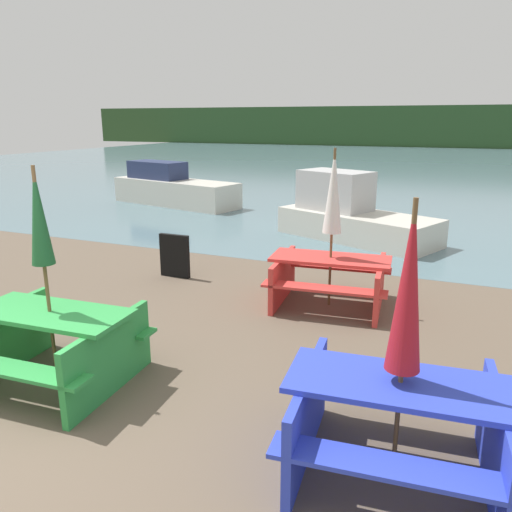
{
  "coord_description": "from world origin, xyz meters",
  "views": [
    {
      "loc": [
        3.5,
        -2.25,
        2.64
      ],
      "look_at": [
        0.96,
        3.77,
        0.85
      ],
      "focal_mm": 35.0,
      "sensor_mm": 36.0,
      "label": 1
    }
  ],
  "objects_px": {
    "picnic_table_red": "(330,276)",
    "umbrella_white": "(333,192)",
    "umbrella_crimson": "(408,289)",
    "signboard": "(175,256)",
    "picnic_table_blue": "(397,419)",
    "umbrella_darkgreen": "(39,220)",
    "boat": "(350,215)",
    "picnic_table_green": "(53,340)",
    "boat_second": "(172,188)"
  },
  "relations": [
    {
      "from": "picnic_table_green",
      "to": "boat",
      "type": "xyz_separation_m",
      "value": [
        1.36,
        7.69,
        0.08
      ]
    },
    {
      "from": "picnic_table_green",
      "to": "signboard",
      "type": "bearing_deg",
      "value": 102.21
    },
    {
      "from": "umbrella_white",
      "to": "boat",
      "type": "height_order",
      "value": "umbrella_white"
    },
    {
      "from": "picnic_table_green",
      "to": "umbrella_white",
      "type": "xyz_separation_m",
      "value": [
        2.04,
        3.28,
        1.2
      ]
    },
    {
      "from": "boat",
      "to": "picnic_table_blue",
      "type": "bearing_deg",
      "value": -51.99
    },
    {
      "from": "umbrella_darkgreen",
      "to": "boat",
      "type": "height_order",
      "value": "umbrella_darkgreen"
    },
    {
      "from": "umbrella_crimson",
      "to": "boat_second",
      "type": "xyz_separation_m",
      "value": [
        -8.4,
        10.28,
        -0.99
      ]
    },
    {
      "from": "boat_second",
      "to": "picnic_table_red",
      "type": "bearing_deg",
      "value": -31.09
    },
    {
      "from": "picnic_table_blue",
      "to": "umbrella_crimson",
      "type": "relative_size",
      "value": 0.83
    },
    {
      "from": "umbrella_crimson",
      "to": "signboard",
      "type": "xyz_separation_m",
      "value": [
        -4.21,
        3.65,
        -1.12
      ]
    },
    {
      "from": "umbrella_white",
      "to": "umbrella_darkgreen",
      "type": "xyz_separation_m",
      "value": [
        -2.04,
        -3.28,
        0.05
      ]
    },
    {
      "from": "picnic_table_red",
      "to": "boat_second",
      "type": "relative_size",
      "value": 0.4
    },
    {
      "from": "signboard",
      "to": "boat",
      "type": "bearing_deg",
      "value": 62.58
    },
    {
      "from": "umbrella_darkgreen",
      "to": "signboard",
      "type": "height_order",
      "value": "umbrella_darkgreen"
    },
    {
      "from": "umbrella_darkgreen",
      "to": "boat_second",
      "type": "bearing_deg",
      "value": 115.94
    },
    {
      "from": "boat_second",
      "to": "picnic_table_blue",
      "type": "bearing_deg",
      "value": -37.15
    },
    {
      "from": "umbrella_crimson",
      "to": "signboard",
      "type": "bearing_deg",
      "value": 139.1
    },
    {
      "from": "boat_second",
      "to": "signboard",
      "type": "xyz_separation_m",
      "value": [
        4.19,
        -6.63,
        -0.14
      ]
    },
    {
      "from": "boat",
      "to": "signboard",
      "type": "bearing_deg",
      "value": -94.41
    },
    {
      "from": "picnic_table_red",
      "to": "boat_second",
      "type": "height_order",
      "value": "boat_second"
    },
    {
      "from": "picnic_table_blue",
      "to": "signboard",
      "type": "bearing_deg",
      "value": 139.1
    },
    {
      "from": "umbrella_white",
      "to": "umbrella_crimson",
      "type": "xyz_separation_m",
      "value": [
        1.4,
        -3.35,
        -0.16
      ]
    },
    {
      "from": "boat_second",
      "to": "boat",
      "type": "bearing_deg",
      "value": -8.18
    },
    {
      "from": "umbrella_white",
      "to": "boat_second",
      "type": "bearing_deg",
      "value": 135.32
    },
    {
      "from": "picnic_table_green",
      "to": "picnic_table_red",
      "type": "height_order",
      "value": "picnic_table_green"
    },
    {
      "from": "picnic_table_blue",
      "to": "umbrella_white",
      "type": "height_order",
      "value": "umbrella_white"
    },
    {
      "from": "umbrella_white",
      "to": "boat_second",
      "type": "height_order",
      "value": "umbrella_white"
    },
    {
      "from": "umbrella_darkgreen",
      "to": "umbrella_white",
      "type": "bearing_deg",
      "value": 58.15
    },
    {
      "from": "picnic_table_blue",
      "to": "umbrella_darkgreen",
      "type": "xyz_separation_m",
      "value": [
        -3.44,
        0.07,
        1.25
      ]
    },
    {
      "from": "picnic_table_blue",
      "to": "boat",
      "type": "relative_size",
      "value": 0.46
    },
    {
      "from": "boat_second",
      "to": "signboard",
      "type": "height_order",
      "value": "boat_second"
    },
    {
      "from": "picnic_table_blue",
      "to": "picnic_table_red",
      "type": "xyz_separation_m",
      "value": [
        -1.4,
        3.35,
        -0.03
      ]
    },
    {
      "from": "picnic_table_red",
      "to": "umbrella_darkgreen",
      "type": "xyz_separation_m",
      "value": [
        -2.04,
        -3.28,
        1.27
      ]
    },
    {
      "from": "boat",
      "to": "signboard",
      "type": "xyz_separation_m",
      "value": [
        -2.13,
        -4.11,
        -0.17
      ]
    },
    {
      "from": "umbrella_white",
      "to": "boat_second",
      "type": "distance_m",
      "value": 9.92
    },
    {
      "from": "umbrella_crimson",
      "to": "boat",
      "type": "distance_m",
      "value": 8.09
    },
    {
      "from": "umbrella_crimson",
      "to": "signboard",
      "type": "height_order",
      "value": "umbrella_crimson"
    },
    {
      "from": "picnic_table_red",
      "to": "boat",
      "type": "bearing_deg",
      "value": 98.81
    },
    {
      "from": "picnic_table_blue",
      "to": "picnic_table_red",
      "type": "bearing_deg",
      "value": 112.61
    },
    {
      "from": "picnic_table_blue",
      "to": "umbrella_crimson",
      "type": "height_order",
      "value": "umbrella_crimson"
    },
    {
      "from": "umbrella_crimson",
      "to": "umbrella_white",
      "type": "bearing_deg",
      "value": 112.61
    },
    {
      "from": "picnic_table_red",
      "to": "umbrella_crimson",
      "type": "distance_m",
      "value": 3.78
    },
    {
      "from": "umbrella_darkgreen",
      "to": "boat_second",
      "type": "height_order",
      "value": "umbrella_darkgreen"
    },
    {
      "from": "picnic_table_red",
      "to": "umbrella_white",
      "type": "distance_m",
      "value": 1.22
    },
    {
      "from": "boat",
      "to": "boat_second",
      "type": "bearing_deg",
      "value": -178.76
    },
    {
      "from": "picnic_table_blue",
      "to": "umbrella_darkgreen",
      "type": "height_order",
      "value": "umbrella_darkgreen"
    },
    {
      "from": "umbrella_darkgreen",
      "to": "signboard",
      "type": "bearing_deg",
      "value": 102.21
    },
    {
      "from": "picnic_table_green",
      "to": "umbrella_white",
      "type": "distance_m",
      "value": 4.05
    },
    {
      "from": "umbrella_white",
      "to": "umbrella_darkgreen",
      "type": "distance_m",
      "value": 3.87
    },
    {
      "from": "umbrella_white",
      "to": "umbrella_crimson",
      "type": "bearing_deg",
      "value": -67.39
    }
  ]
}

